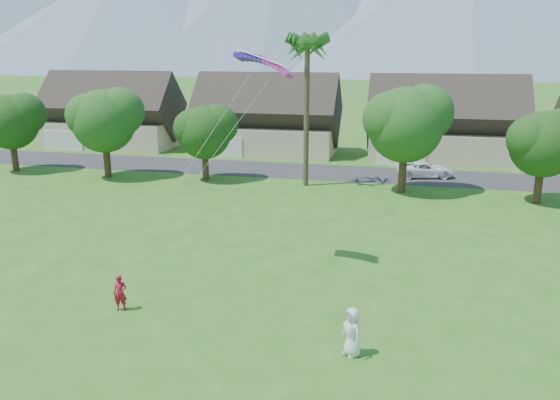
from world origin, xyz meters
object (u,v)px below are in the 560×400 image
(kite_flyer, at_px, (120,293))
(parafoil_kite, at_px, (265,61))
(watcher, at_px, (352,332))
(parked_car, at_px, (425,170))

(kite_flyer, bearing_deg, parafoil_kite, 38.24)
(watcher, distance_m, parafoil_kite, 13.66)
(kite_flyer, xyz_separation_m, watcher, (10.32, -1.41, 0.15))
(watcher, height_order, parafoil_kite, parafoil_kite)
(watcher, bearing_deg, parked_car, 132.58)
(watcher, relative_size, parafoil_kite, 0.63)
(kite_flyer, bearing_deg, watcher, -22.56)
(parked_car, bearing_deg, watcher, 160.94)
(watcher, bearing_deg, parafoil_kite, 172.69)
(kite_flyer, height_order, watcher, watcher)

